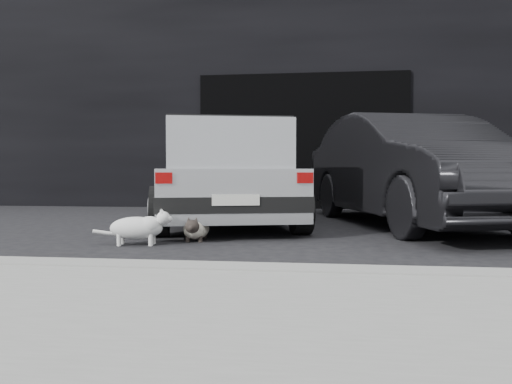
# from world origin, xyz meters

# --- Properties ---
(ground) EXTENTS (80.00, 80.00, 0.00)m
(ground) POSITION_xyz_m (0.00, 0.00, 0.00)
(ground) COLOR black
(ground) RESTS_ON ground
(building_facade) EXTENTS (34.00, 4.00, 5.00)m
(building_facade) POSITION_xyz_m (1.00, 6.00, 2.50)
(building_facade) COLOR black
(building_facade) RESTS_ON ground
(garage_opening) EXTENTS (4.00, 0.10, 2.60)m
(garage_opening) POSITION_xyz_m (1.00, 3.99, 1.30)
(garage_opening) COLOR black
(garage_opening) RESTS_ON ground
(curb) EXTENTS (18.00, 0.25, 0.12)m
(curb) POSITION_xyz_m (1.00, -2.60, 0.06)
(curb) COLOR gray
(curb) RESTS_ON ground
(sidewalk) EXTENTS (18.00, 2.20, 0.11)m
(sidewalk) POSITION_xyz_m (1.00, -3.80, 0.06)
(sidewalk) COLOR gray
(sidewalk) RESTS_ON ground
(silver_hatchback) EXTENTS (2.51, 3.93, 1.34)m
(silver_hatchback) POSITION_xyz_m (0.06, 0.93, 0.73)
(silver_hatchback) COLOR silver
(silver_hatchback) RESTS_ON ground
(second_car) EXTENTS (2.74, 4.76, 1.48)m
(second_car) POSITION_xyz_m (2.55, 1.07, 0.74)
(second_car) COLOR black
(second_car) RESTS_ON ground
(cat_siamese) EXTENTS (0.30, 0.76, 0.26)m
(cat_siamese) POSITION_xyz_m (0.07, -0.69, 0.12)
(cat_siamese) COLOR beige
(cat_siamese) RESTS_ON ground
(cat_white) EXTENTS (0.76, 0.32, 0.36)m
(cat_white) POSITION_xyz_m (-0.39, -1.05, 0.17)
(cat_white) COLOR silver
(cat_white) RESTS_ON ground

